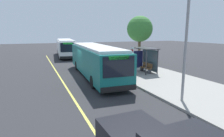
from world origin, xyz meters
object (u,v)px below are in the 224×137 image
transit_bus_second (65,47)px  route_sign_post (132,58)px  transit_bus_main (95,60)px  pedestrian_commuter (119,60)px  waiting_bench (146,67)px

transit_bus_second → route_sign_post: same height
transit_bus_main → pedestrian_commuter: size_ratio=7.40×
pedestrian_commuter → route_sign_post: bearing=-10.6°
transit_bus_main → pedestrian_commuter: transit_bus_main is taller
transit_bus_main → waiting_bench: size_ratio=7.82×
transit_bus_second → route_sign_post: (19.45, 2.58, 0.34)m
route_sign_post → pedestrian_commuter: size_ratio=1.66×
transit_bus_main → transit_bus_second: size_ratio=1.08×
waiting_bench → pedestrian_commuter: (-2.54, -1.86, 0.48)m
waiting_bench → pedestrian_commuter: 3.19m
route_sign_post → waiting_bench: bearing=126.1°
waiting_bench → transit_bus_second: bearing=-163.2°
transit_bus_main → waiting_bench: bearing=81.9°
transit_bus_second → waiting_bench: bearing=16.8°
transit_bus_main → transit_bus_second: (-16.73, -0.10, -0.00)m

